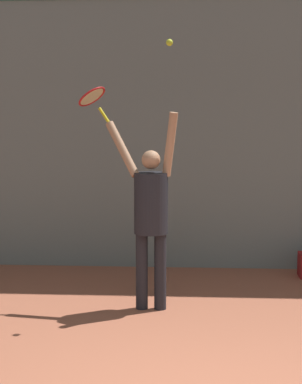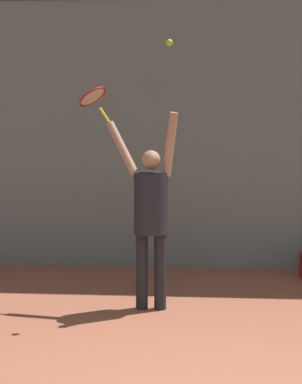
{
  "view_description": "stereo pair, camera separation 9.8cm",
  "coord_description": "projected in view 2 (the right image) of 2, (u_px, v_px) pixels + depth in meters",
  "views": [
    {
      "loc": [
        -0.14,
        -4.58,
        2.24
      ],
      "look_at": [
        -0.59,
        2.72,
        1.28
      ],
      "focal_mm": 65.0,
      "sensor_mm": 36.0,
      "label": 1
    },
    {
      "loc": [
        -0.04,
        -4.57,
        2.24
      ],
      "look_at": [
        -0.59,
        2.72,
        1.28
      ],
      "focal_mm": 65.0,
      "sensor_mm": 36.0,
      "label": 2
    }
  ],
  "objects": [
    {
      "name": "tennis_player",
      "position": [
        151.0,
        211.0,
        7.4
      ],
      "size": [
        0.83,
        0.49,
        2.13
      ],
      "color": "black",
      "rests_on": "ground_plane"
    },
    {
      "name": "tennis_racket",
      "position": [
        93.0,
        98.0,
        7.64
      ],
      "size": [
        0.42,
        0.43,
        0.41
      ],
      "color": "yellow"
    },
    {
      "name": "tennis_ball",
      "position": [
        169.0,
        43.0,
        7.04
      ],
      "size": [
        0.07,
        0.07,
        0.07
      ],
      "color": "#CCDB2D"
    },
    {
      "name": "back_wall",
      "position": [
        207.0,
        81.0,
        9.12
      ],
      "size": [
        18.0,
        0.1,
        5.0
      ],
      "color": "slate",
      "rests_on": "ground_plane"
    }
  ]
}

